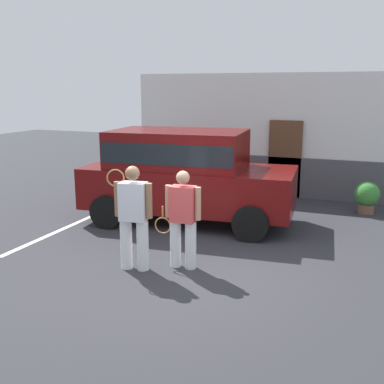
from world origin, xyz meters
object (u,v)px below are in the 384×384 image
(tennis_player_man, at_px, (133,216))
(tennis_player_woman, at_px, (183,218))
(parked_suv, at_px, (184,172))
(potted_plant_by_porch, at_px, (367,196))

(tennis_player_man, height_order, tennis_player_woman, tennis_player_man)
(parked_suv, height_order, tennis_player_woman, parked_suv)
(tennis_player_man, relative_size, tennis_player_woman, 1.06)
(parked_suv, relative_size, tennis_player_man, 2.73)
(parked_suv, relative_size, tennis_player_woman, 2.88)
(parked_suv, height_order, tennis_player_man, parked_suv)
(tennis_player_man, bearing_deg, tennis_player_woman, -160.75)
(tennis_player_woman, xyz_separation_m, potted_plant_by_porch, (2.75, 4.78, -0.43))
(tennis_player_woman, relative_size, potted_plant_by_porch, 2.14)
(potted_plant_by_porch, bearing_deg, tennis_player_woman, -119.93)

